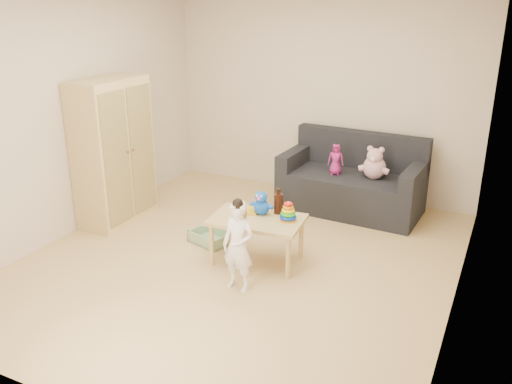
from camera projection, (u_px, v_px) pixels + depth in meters
The scene contains 13 objects.
room at pixel (239, 133), 4.93m from camera, with size 4.50×4.50×4.50m.
wardrobe at pixel (113, 152), 6.08m from camera, with size 0.45×0.91×1.64m, color #DAB877.
sofa at pixel (350, 193), 6.53m from camera, with size 1.65×0.82×0.46m, color black.
play_table at pixel (257, 240), 5.28m from camera, with size 0.88×0.56×0.46m, color tan.
storage_bin at pixel (211, 237), 5.75m from camera, with size 0.41×0.31×0.12m, color #82A476, non-canonical shape.
toddler at pixel (238, 247), 4.74m from camera, with size 0.30×0.20×0.82m, color white.
pink_bear at pixel (375, 165), 6.26m from camera, with size 0.28×0.24×0.32m, color #D19AA4, non-canonical shape.
doll at pixel (336, 160), 6.39m from camera, with size 0.19×0.13×0.37m, color #AA2073.
ring_stacker at pixel (288, 213), 5.12m from camera, with size 0.16×0.16×0.19m.
brown_bottle at pixel (278, 203), 5.28m from camera, with size 0.09×0.09×0.26m.
blue_plush at pixel (262, 202), 5.25m from camera, with size 0.20×0.16×0.24m, color blue, non-canonical shape.
wooden_figure at pixel (245, 213), 5.17m from camera, with size 0.05×0.04×0.12m, color brown, non-canonical shape.
yellow_book at pixel (248, 211), 5.36m from camera, with size 0.20×0.20×0.02m, color gold.
Camera 1 is at (2.25, -4.26, 2.51)m, focal length 38.00 mm.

